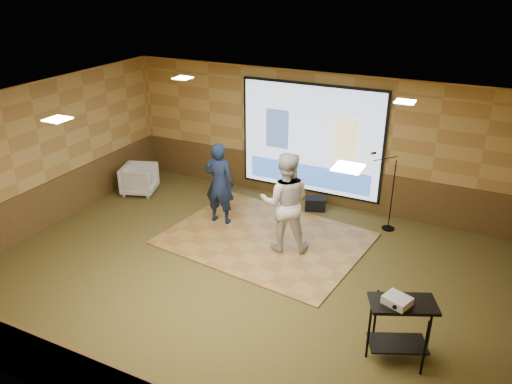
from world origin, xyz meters
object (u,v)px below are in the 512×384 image
at_px(projector_screen, 310,141).
at_px(player_left, 219,183).
at_px(av_table, 401,320).
at_px(duffel_bag, 315,204).
at_px(mic_stand, 388,207).
at_px(projector, 397,300).
at_px(player_right, 285,202).
at_px(dance_floor, 265,238).
at_px(banquet_chair, 140,179).

height_order(projector_screen, player_left, projector_screen).
bearing_deg(av_table, duffel_bag, 123.70).
height_order(av_table, mic_stand, mic_stand).
bearing_deg(projector_screen, av_table, -55.70).
height_order(projector, mic_stand, mic_stand).
bearing_deg(av_table, mic_stand, 104.73).
height_order(projector_screen, projector, projector_screen).
bearing_deg(av_table, player_right, 141.86).
xyz_separation_m(player_left, duffel_bag, (1.62, 1.47, -0.77)).
distance_m(dance_floor, projector, 3.88).
bearing_deg(mic_stand, av_table, -92.78).
distance_m(player_right, projector, 3.25).
distance_m(projector_screen, player_left, 2.32).
distance_m(projector_screen, projector, 5.24).
bearing_deg(banquet_chair, player_right, -121.44).
xyz_separation_m(player_left, player_right, (1.67, -0.44, 0.10)).
relative_size(player_right, av_table, 2.11).
height_order(player_left, duffel_bag, player_left).
distance_m(av_table, mic_stand, 3.85).
bearing_deg(projector, player_left, 169.39).
distance_m(player_left, mic_stand, 3.52).
height_order(player_right, duffel_bag, player_right).
bearing_deg(player_right, projector, 118.07).
bearing_deg(banquet_chair, dance_floor, -120.17).
bearing_deg(av_table, banquet_chair, 156.46).
xyz_separation_m(av_table, banquet_chair, (-6.74, 2.94, -0.29)).
bearing_deg(player_right, av_table, 119.90).
relative_size(dance_floor, mic_stand, 2.30).
xyz_separation_m(player_left, projector, (4.16, -2.53, 0.08)).
distance_m(projector, duffel_bag, 4.81).
relative_size(dance_floor, player_left, 2.15).
bearing_deg(projector, projector_screen, 143.87).
bearing_deg(projector_screen, dance_floor, -93.44).
xyz_separation_m(projector, mic_stand, (-0.91, 3.80, -0.49)).
bearing_deg(dance_floor, projector, -37.42).
bearing_deg(duffel_bag, projector_screen, 130.08).
bearing_deg(projector, mic_stand, 124.11).
xyz_separation_m(dance_floor, banquet_chair, (-3.68, 0.73, 0.34)).
height_order(av_table, projector, projector).
distance_m(player_left, banquet_chair, 2.61).
bearing_deg(projector_screen, duffel_bag, -49.92).
relative_size(player_left, player_right, 0.90).
xyz_separation_m(player_left, av_table, (4.23, -2.45, -0.26)).
height_order(dance_floor, player_right, player_right).
bearing_deg(mic_stand, banquet_chair, 170.29).
relative_size(dance_floor, banquet_chair, 4.90).
bearing_deg(mic_stand, projector, -94.11).
relative_size(projector, mic_stand, 0.20).
xyz_separation_m(dance_floor, player_right, (0.49, -0.19, 1.00)).
bearing_deg(banquet_chair, av_table, -132.53).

